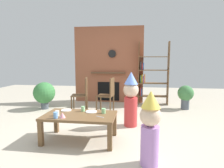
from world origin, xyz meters
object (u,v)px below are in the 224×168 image
at_px(paper_cup_center, 83,109).
at_px(dining_chair_left, 83,93).
at_px(coffee_table, 80,118).
at_px(child_in_pink, 131,98).
at_px(potted_plant_tall, 186,95).
at_px(paper_cup_far_left, 56,115).
at_px(bookshelf, 151,76).
at_px(paper_plate_front, 91,112).
at_px(paper_cup_near_left, 104,111).
at_px(birthday_cake_slice, 62,115).
at_px(child_with_cone_hat, 150,127).
at_px(paper_cup_near_right, 57,113).
at_px(potted_plant_short, 44,93).
at_px(paper_plate_rear, 66,110).
at_px(dining_chair_middle, 109,93).

relative_size(paper_cup_center, dining_chair_left, 0.10).
height_order(coffee_table, child_in_pink, child_in_pink).
bearing_deg(potted_plant_tall, paper_cup_far_left, -134.50).
relative_size(bookshelf, paper_plate_front, 9.45).
distance_m(coffee_table, potted_plant_tall, 3.29).
height_order(coffee_table, potted_plant_tall, potted_plant_tall).
relative_size(paper_cup_near_left, birthday_cake_slice, 0.85).
bearing_deg(paper_cup_near_left, child_with_cone_hat, -44.94).
distance_m(bookshelf, paper_cup_near_right, 3.46).
relative_size(bookshelf, child_with_cone_hat, 1.94).
xyz_separation_m(paper_cup_near_right, paper_cup_far_left, (0.03, -0.13, 0.01)).
xyz_separation_m(child_with_cone_hat, child_in_pink, (-0.30, 1.44, 0.07)).
relative_size(child_with_cone_hat, dining_chair_left, 1.09).
height_order(paper_cup_near_right, potted_plant_tall, potted_plant_tall).
bearing_deg(paper_cup_center, dining_chair_left, 106.53).
distance_m(dining_chair_left, potted_plant_tall, 2.81).
distance_m(birthday_cake_slice, child_with_cone_hat, 1.40).
bearing_deg(potted_plant_short, potted_plant_tall, 7.33).
distance_m(child_with_cone_hat, potted_plant_tall, 3.20).
xyz_separation_m(coffee_table, birthday_cake_slice, (-0.22, -0.21, 0.11)).
distance_m(child_with_cone_hat, dining_chair_left, 2.84).
height_order(paper_cup_center, paper_plate_front, paper_cup_center).
distance_m(bookshelf, paper_plate_rear, 3.17).
bearing_deg(coffee_table, paper_plate_rear, 146.80).
bearing_deg(paper_cup_near_right, paper_cup_center, 42.41).
distance_m(paper_cup_near_right, birthday_cake_slice, 0.15).
xyz_separation_m(paper_cup_far_left, paper_plate_rear, (-0.00, 0.46, -0.04)).
bearing_deg(child_in_pink, dining_chair_middle, -102.18).
distance_m(child_in_pink, dining_chair_left, 1.58).
bearing_deg(paper_plate_front, bookshelf, 66.03).
bearing_deg(child_in_pink, coffee_table, 0.00).
bearing_deg(paper_cup_near_right, potted_plant_tall, 43.63).
height_order(dining_chair_middle, potted_plant_tall, dining_chair_middle).
xyz_separation_m(bookshelf, coffee_table, (-1.35, -2.87, -0.50)).
xyz_separation_m(paper_cup_far_left, potted_plant_short, (-1.29, 2.13, -0.06)).
height_order(paper_cup_center, birthday_cake_slice, paper_cup_center).
distance_m(paper_plate_rear, dining_chair_left, 1.55).
height_order(bookshelf, coffee_table, bookshelf).
relative_size(paper_cup_far_left, child_with_cone_hat, 0.10).
height_order(paper_cup_near_right, paper_plate_front, paper_cup_near_right).
height_order(paper_cup_far_left, paper_plate_rear, paper_cup_far_left).
bearing_deg(paper_cup_near_left, dining_chair_middle, 95.74).
xyz_separation_m(paper_cup_near_right, child_with_cone_hat, (1.46, -0.49, 0.02)).
height_order(dining_chair_left, potted_plant_tall, dining_chair_left).
bearing_deg(paper_plate_front, paper_cup_far_left, -137.39).
relative_size(paper_cup_center, birthday_cake_slice, 0.92).
height_order(bookshelf, paper_cup_far_left, bookshelf).
distance_m(paper_cup_center, potted_plant_tall, 3.15).
bearing_deg(bookshelf, paper_cup_center, -116.85).
bearing_deg(paper_cup_far_left, child_in_pink, 43.61).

